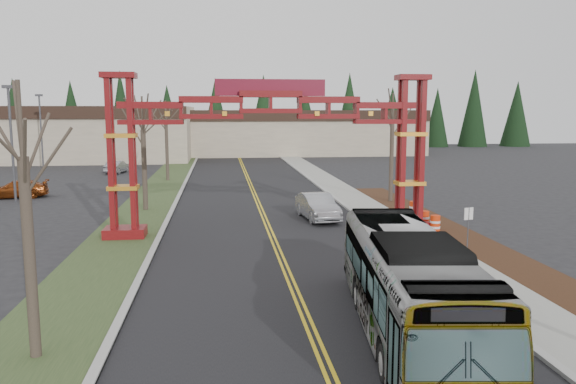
{
  "coord_description": "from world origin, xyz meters",
  "views": [
    {
      "loc": [
        -2.76,
        -12.85,
        6.9
      ],
      "look_at": [
        0.35,
        12.92,
        3.14
      ],
      "focal_mm": 35.0,
      "sensor_mm": 36.0,
      "label": 1
    }
  ],
  "objects": [
    {
      "name": "road",
      "position": [
        0.0,
        25.0,
        0.01
      ],
      "size": [
        12.0,
        110.0,
        0.02
      ],
      "primitive_type": "cube",
      "color": "black",
      "rests_on": "ground"
    },
    {
      "name": "lane_line_left",
      "position": [
        -0.12,
        25.0,
        0.03
      ],
      "size": [
        0.12,
        100.0,
        0.01
      ],
      "primitive_type": "cube",
      "color": "yellow",
      "rests_on": "road"
    },
    {
      "name": "lane_line_right",
      "position": [
        0.12,
        25.0,
        0.03
      ],
      "size": [
        0.12,
        100.0,
        0.01
      ],
      "primitive_type": "cube",
      "color": "yellow",
      "rests_on": "road"
    },
    {
      "name": "curb_right",
      "position": [
        6.15,
        25.0,
        0.07
      ],
      "size": [
        0.3,
        110.0,
        0.15
      ],
      "primitive_type": "cube",
      "color": "#A9A8A4",
      "rests_on": "ground"
    },
    {
      "name": "sidewalk_right",
      "position": [
        7.6,
        25.0,
        0.08
      ],
      "size": [
        2.6,
        110.0,
        0.14
      ],
      "primitive_type": "cube",
      "color": "gray",
      "rests_on": "ground"
    },
    {
      "name": "landscape_strip",
      "position": [
        10.2,
        10.0,
        0.06
      ],
      "size": [
        2.6,
        50.0,
        0.12
      ],
      "primitive_type": "cube",
      "color": "#311F10",
      "rests_on": "ground"
    },
    {
      "name": "grass_median",
      "position": [
        -8.0,
        25.0,
        0.04
      ],
      "size": [
        4.0,
        110.0,
        0.08
      ],
      "primitive_type": "cube",
      "color": "#304422",
      "rests_on": "ground"
    },
    {
      "name": "curb_left",
      "position": [
        -6.15,
        25.0,
        0.07
      ],
      "size": [
        0.3,
        110.0,
        0.15
      ],
      "primitive_type": "cube",
      "color": "#A9A8A4",
      "rests_on": "ground"
    },
    {
      "name": "gateway_arch",
      "position": [
        0.0,
        18.0,
        5.98
      ],
      "size": [
        18.2,
        1.6,
        8.9
      ],
      "color": "#600C0F",
      "rests_on": "ground"
    },
    {
      "name": "retail_building_west",
      "position": [
        -30.0,
        71.96,
        3.76
      ],
      "size": [
        46.0,
        22.3,
        7.5
      ],
      "color": "tan",
      "rests_on": "ground"
    },
    {
      "name": "retail_building_east",
      "position": [
        10.0,
        79.95,
        3.51
      ],
      "size": [
        38.0,
        20.3,
        7.0
      ],
      "color": "tan",
      "rests_on": "ground"
    },
    {
      "name": "conifer_treeline",
      "position": [
        0.25,
        92.0,
        6.49
      ],
      "size": [
        116.1,
        5.6,
        13.0
      ],
      "color": "black",
      "rests_on": "ground"
    },
    {
      "name": "transit_bus",
      "position": [
        2.91,
        3.22,
        1.62
      ],
      "size": [
        4.05,
        11.85,
        3.24
      ],
      "primitive_type": "imported",
      "rotation": [
        0.0,
        0.0,
        -0.12
      ],
      "color": "#B9BCC2",
      "rests_on": "ground"
    },
    {
      "name": "silver_sedan",
      "position": [
        3.36,
        22.0,
        0.83
      ],
      "size": [
        2.33,
        5.21,
        1.66
      ],
      "primitive_type": "imported",
      "rotation": [
        0.0,
        0.0,
        0.12
      ],
      "color": "#A5A8AD",
      "rests_on": "ground"
    },
    {
      "name": "parked_car_mid_a",
      "position": [
        -19.02,
        33.78,
        0.7
      ],
      "size": [
        5.07,
        2.7,
        1.4
      ],
      "primitive_type": "imported",
      "rotation": [
        0.0,
        0.0,
        4.87
      ],
      "color": "brown",
      "rests_on": "ground"
    },
    {
      "name": "parked_car_far_a",
      "position": [
        -14.24,
        51.23,
        0.7
      ],
      "size": [
        2.24,
        4.44,
        1.4
      ],
      "primitive_type": "imported",
      "rotation": [
        0.0,
        0.0,
        2.95
      ],
      "color": "gray",
      "rests_on": "ground"
    },
    {
      "name": "bare_tree_median_near",
      "position": [
        -8.0,
        2.83,
        5.64
      ],
      "size": [
        3.08,
        3.08,
        7.71
      ],
      "color": "#382D26",
      "rests_on": "ground"
    },
    {
      "name": "bare_tree_median_mid",
      "position": [
        -8.0,
        26.65,
        5.55
      ],
      "size": [
        3.5,
        3.5,
        7.89
      ],
      "color": "#382D26",
      "rests_on": "ground"
    },
    {
      "name": "bare_tree_median_far",
      "position": [
        -8.0,
        43.57,
        5.74
      ],
      "size": [
        3.24,
        3.24,
        7.92
      ],
      "color": "#382D26",
      "rests_on": "ground"
    },
    {
      "name": "bare_tree_right_far",
      "position": [
        10.0,
        27.94,
        6.12
      ],
      "size": [
        3.09,
        3.09,
        8.21
      ],
      "color": "#382D26",
      "rests_on": "ground"
    },
    {
      "name": "light_pole_near",
      "position": [
        -18.25,
        31.35,
        5.08
      ],
      "size": [
        0.76,
        0.38,
        8.78
      ],
      "color": "#3F3F44",
      "rests_on": "ground"
    },
    {
      "name": "light_pole_far",
      "position": [
        -23.25,
        55.07,
        5.08
      ],
      "size": [
        0.76,
        0.38,
        8.79
      ],
      "color": "#3F3F44",
      "rests_on": "ground"
    },
    {
      "name": "street_sign",
      "position": [
        9.3,
        12.96,
        1.58
      ],
      "size": [
        0.5,
        0.15,
        2.2
      ],
      "color": "#3F3F44",
      "rests_on": "ground"
    },
    {
      "name": "barrel_south",
      "position": [
        9.27,
        17.1,
        0.52
      ],
      "size": [
        0.56,
        0.56,
        1.04
      ],
      "color": "red",
      "rests_on": "ground"
    },
    {
      "name": "barrel_mid",
      "position": [
        9.02,
        18.19,
        0.55
      ],
      "size": [
        0.6,
        0.6,
        1.1
      ],
      "color": "red",
      "rests_on": "ground"
    },
    {
      "name": "barrel_north",
      "position": [
        9.66,
        21.79,
        0.54
      ],
      "size": [
        0.59,
        0.59,
        1.09
      ],
      "color": "red",
      "rests_on": "ground"
    }
  ]
}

